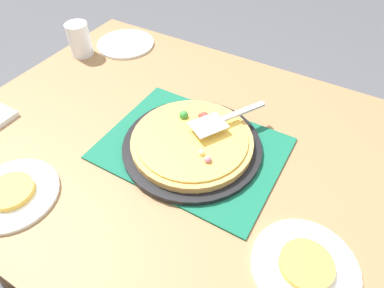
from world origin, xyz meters
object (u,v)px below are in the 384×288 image
plate_side (126,44)px  served_slice_left (11,191)px  plate_near_left (13,194)px  pizza_server (223,119)px  served_slice_right (306,265)px  cup_near (79,39)px  pizza_pan (192,146)px  pizza (192,140)px  plate_far_right (305,267)px

plate_side → served_slice_left: 0.74m
plate_near_left → pizza_server: 0.56m
served_slice_left → pizza_server: (-0.35, -0.44, 0.05)m
plate_near_left → served_slice_right: size_ratio=2.00×
plate_near_left → served_slice_right: served_slice_right is taller
plate_side → pizza_server: size_ratio=1.00×
plate_side → cup_near: size_ratio=1.83×
served_slice_right → pizza_server: bearing=-39.0°
pizza_pan → served_slice_right: served_slice_right is taller
served_slice_left → served_slice_right: 0.69m
pizza → plate_near_left: size_ratio=1.50×
pizza → plate_far_right: size_ratio=1.50×
plate_far_right → pizza_server: 0.42m
plate_near_left → served_slice_left: (0.00, 0.00, 0.01)m
pizza_server → plate_near_left: bearing=51.5°
pizza_pan → plate_near_left: size_ratio=1.73×
plate_side → served_slice_right: size_ratio=2.00×
pizza_pan → plate_side: size_ratio=1.73×
pizza → plate_side: pizza is taller
pizza → cup_near: bearing=-19.8°
plate_near_left → pizza_server: size_ratio=1.00×
served_slice_left → served_slice_right: same height
pizza_pan → plate_far_right: pizza_pan is taller
plate_side → pizza_server: (-0.56, 0.27, 0.06)m
served_slice_left → pizza_pan: bearing=-130.2°
plate_side → pizza_server: bearing=154.2°
plate_far_right → plate_side: bearing=-31.0°
served_slice_right → plate_far_right: bearing=0.0°
plate_near_left → plate_far_right: bearing=-165.0°
plate_far_right → served_slice_left: bearing=15.0°
pizza → plate_side: 0.62m
served_slice_right → pizza_server: size_ratio=0.50×
pizza → served_slice_left: bearing=49.9°
plate_side → served_slice_right: bearing=149.0°
plate_far_right → pizza_server: bearing=-39.0°
pizza_server → pizza: bearing=59.3°
pizza → pizza_server: size_ratio=1.50×
pizza → served_slice_right: pizza is taller
plate_near_left → plate_side: same height
pizza_pan → plate_near_left: bearing=49.8°
served_slice_right → pizza_server: 0.41m
pizza_pan → pizza_server: (-0.05, -0.08, 0.05)m
pizza_server → plate_side: bearing=-25.8°
plate_far_right → cup_near: 1.05m
plate_side → served_slice_left: bearing=106.5°
pizza_pan → pizza_server: 0.11m
served_slice_left → cup_near: size_ratio=0.92×
served_slice_left → pizza_server: size_ratio=0.50×
pizza_pan → plate_side: 0.62m
pizza_pan → served_slice_left: served_slice_left is taller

